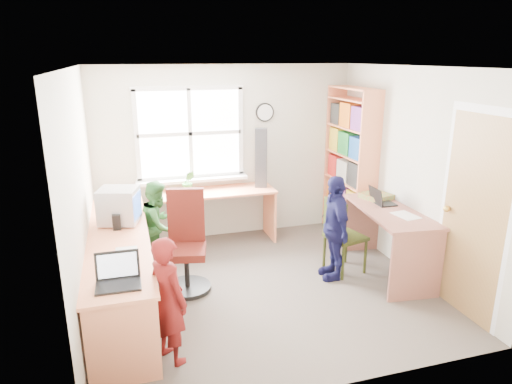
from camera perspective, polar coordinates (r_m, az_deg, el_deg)
room at (r=4.88m, az=0.63°, el=1.40°), size 3.64×3.44×2.44m
l_desk at (r=4.60m, az=-14.08°, el=-10.29°), size 2.38×2.95×0.75m
right_desk at (r=5.59m, az=16.34°, el=-4.22°), size 0.79×1.44×0.79m
bookshelf at (r=6.53m, az=11.64°, el=3.03°), size 0.30×1.02×2.10m
swivel_chair at (r=5.12m, az=-8.68°, el=-6.84°), size 0.62×0.62×1.11m
wooden_chair at (r=5.48m, az=10.62°, el=-5.08°), size 0.48×0.48×0.93m
crt_monitor at (r=5.14m, az=-16.74°, el=-1.66°), size 0.48×0.45×0.39m
laptop_left at (r=3.87m, az=-16.86°, el=-10.11°), size 0.35×0.30×0.24m
laptop_right at (r=5.68m, az=15.28°, el=-0.95°), size 0.26×0.30×0.20m
speaker_a at (r=5.00m, az=-17.04°, el=-3.62°), size 0.08×0.08×0.17m
speaker_b at (r=5.56m, az=-17.01°, el=-1.51°), size 0.11×0.11×0.18m
cd_tower at (r=6.27m, az=0.64°, el=4.28°), size 0.20×0.19×0.82m
game_box at (r=5.87m, az=14.80°, el=-0.50°), size 0.40×0.40×0.06m
paper_a at (r=4.43m, az=-15.90°, el=-7.30°), size 0.21×0.29×0.00m
paper_b at (r=5.36m, az=18.22°, el=-2.80°), size 0.25×0.32×0.00m
potted_plant at (r=6.09m, az=-8.45°, el=1.25°), size 0.18×0.15×0.30m
person_red at (r=3.95m, az=-10.89°, el=-13.13°), size 0.44×0.49×1.12m
person_green at (r=5.61m, az=-12.07°, el=-4.09°), size 0.60×0.66×1.10m
person_navy at (r=5.32m, az=9.75°, el=-4.40°), size 0.39×0.75×1.23m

